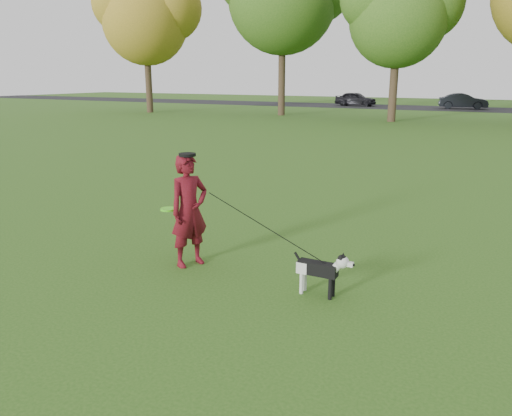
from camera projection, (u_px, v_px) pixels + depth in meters
The scene contains 7 objects.
ground at pixel (254, 288), 6.53m from camera, with size 120.00×120.00×0.00m, color #285116.
road at pixel (481, 109), 40.83m from camera, with size 120.00×7.00×0.02m, color black.
man at pixel (189, 211), 7.13m from camera, with size 0.60×0.39×1.63m, color #540C0C.
dog at pixel (322, 268), 6.20m from camera, with size 0.80×0.16×0.61m.
car_left at pixel (356, 99), 45.36m from camera, with size 1.48×3.67×1.25m, color black.
car_mid at pixel (463, 101), 41.29m from camera, with size 1.34×3.84×1.26m, color black.
man_held_items at pixel (264, 226), 6.50m from camera, with size 2.64×0.29×1.24m.
Camera 1 is at (2.80, -5.35, 2.69)m, focal length 35.00 mm.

